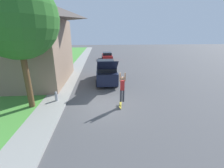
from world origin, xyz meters
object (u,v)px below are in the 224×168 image
fire_hydrant (56,96)px  suv_parked (106,71)px  skateboard (120,105)px  car_down_street (107,56)px  lawn_tree_near (16,18)px  skateboarder (122,87)px

fire_hydrant → suv_parked: bearing=50.3°
skateboard → fire_hydrant: fire_hydrant is taller
suv_parked → car_down_street: bearing=86.5°
lawn_tree_near → suv_parked: size_ratio=1.35×
lawn_tree_near → skateboard: 7.94m
lawn_tree_near → skateboarder: size_ratio=3.93×
lawn_tree_near → car_down_street: (6.05, 19.38, -4.85)m
lawn_tree_near → suv_parked: bearing=45.7°
skateboard → fire_hydrant: bearing=165.5°
suv_parked → fire_hydrant: bearing=-129.7°
suv_parked → skateboard: bearing=-83.4°
lawn_tree_near → suv_parked: 8.66m
suv_parked → car_down_street: size_ratio=1.29×
lawn_tree_near → skateboarder: bearing=-3.6°
car_down_street → suv_parked: bearing=-93.5°
skateboarder → fire_hydrant: 4.81m
car_down_street → lawn_tree_near: bearing=-107.3°
skateboarder → lawn_tree_near: bearing=176.4°
skateboard → suv_parked: bearing=96.6°
suv_parked → fire_hydrant: suv_parked is taller
car_down_street → skateboard: car_down_street is taller
car_down_street → skateboarder: 19.77m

